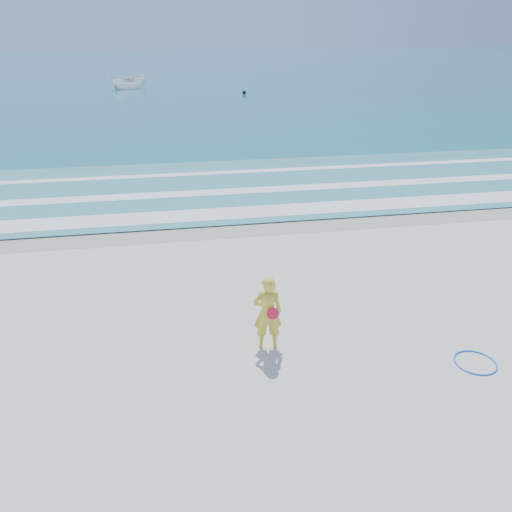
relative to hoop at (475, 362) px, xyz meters
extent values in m
plane|color=silver|center=(-4.48, 0.31, -0.02)|extent=(400.00, 400.00, 0.00)
cube|color=#B2A893|center=(-4.48, 9.31, -0.01)|extent=(400.00, 2.40, 0.00)
cube|color=#19727F|center=(-4.48, 105.31, 0.00)|extent=(400.00, 190.00, 0.04)
cube|color=#59B7AD|center=(-4.48, 14.31, 0.03)|extent=(400.00, 10.00, 0.01)
cube|color=white|center=(-4.48, 10.61, 0.04)|extent=(400.00, 1.40, 0.01)
cube|color=white|center=(-4.48, 13.51, 0.04)|extent=(400.00, 0.90, 0.01)
cube|color=white|center=(-4.48, 16.81, 0.04)|extent=(400.00, 0.60, 0.01)
torus|color=blue|center=(0.00, 0.00, 0.00)|extent=(1.05, 1.05, 0.03)
imported|color=white|center=(-10.21, 58.40, 0.88)|extent=(4.73, 3.11, 1.71)
sphere|color=black|center=(2.76, 50.11, 0.23)|extent=(0.42, 0.42, 0.42)
imported|color=yellow|center=(-4.39, 1.45, 0.88)|extent=(0.69, 0.49, 1.80)
cylinder|color=red|center=(-4.31, 1.27, 0.96)|extent=(0.27, 0.08, 0.27)
camera|label=1|loc=(-6.36, -8.02, 6.68)|focal=35.00mm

